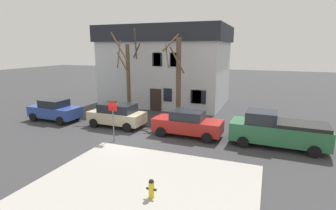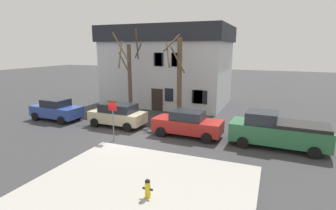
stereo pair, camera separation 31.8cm
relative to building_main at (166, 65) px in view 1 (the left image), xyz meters
The scene contains 12 objects.
ground_plane 12.58m from the building_main, 79.58° to the right, with size 120.00×120.00×0.00m, color #38383A.
sidewalk_slab 18.87m from the building_main, 72.13° to the right, with size 9.29×8.56×0.12m, color #A8A59E.
building_main is the anchor object (origin of this frame).
tree_bare_near 5.95m from the building_main, 103.11° to the right, with size 2.47×2.48×7.39m.
tree_bare_mid 7.06m from the building_main, 61.06° to the right, with size 2.02×2.60×6.95m.
car_blue_sedan 12.03m from the building_main, 120.20° to the right, with size 4.29×2.17×1.75m.
car_beige_wagon 10.16m from the building_main, 91.16° to the right, with size 4.28×2.15×1.76m.
car_red_sedan 11.71m from the building_main, 61.38° to the right, with size 4.65×2.06×1.75m.
pickup_truck_green 15.05m from the building_main, 41.90° to the right, with size 5.60×2.38×2.09m.
fire_hydrant 19.20m from the building_main, 70.40° to the right, with size 0.42×0.22×0.77m.
street_sign_pole 12.82m from the building_main, 83.91° to the right, with size 0.76×0.07×2.63m.
bicycle_leaning 8.12m from the building_main, 110.30° to the right, with size 1.74×0.30×1.03m.
Camera 1 is at (8.08, -14.48, 5.81)m, focal length 28.16 mm.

